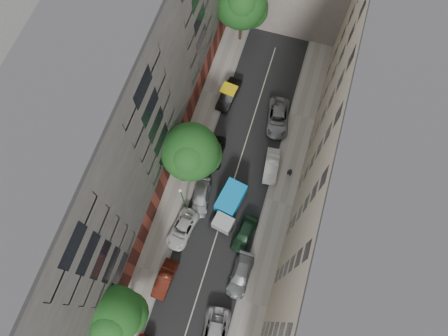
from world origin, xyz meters
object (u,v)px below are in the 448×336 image
at_px(tarp_truck, 229,206).
at_px(car_left_2, 182,229).
at_px(lamp_post, 182,196).
at_px(car_right_1, 241,275).
at_px(tree_mid, 191,154).
at_px(car_right_3, 271,166).
at_px(car_left_4, 216,152).
at_px(car_right_2, 244,233).
at_px(car_left_3, 201,198).
at_px(car_right_0, 215,336).
at_px(tree_near, 115,316).
at_px(car_left_5, 229,94).
at_px(car_right_4, 278,118).
at_px(pedestrian, 290,172).
at_px(tree_far, 242,6).
at_px(car_left_1, 165,279).

height_order(tarp_truck, car_left_2, tarp_truck).
bearing_deg(lamp_post, car_right_1, -34.44).
xyz_separation_m(car_left_2, tree_mid, (-0.90, 6.71, 4.63)).
bearing_deg(car_right_3, car_left_4, 175.28).
bearing_deg(car_right_2, car_left_3, 165.37).
relative_size(car_right_0, tree_near, 0.70).
bearing_deg(car_right_3, car_right_2, -102.08).
relative_size(tarp_truck, car_left_4, 1.44).
distance_m(car_right_2, lamp_post, 7.71).
xyz_separation_m(car_left_3, car_left_5, (-0.80, 13.20, 0.12)).
xyz_separation_m(car_left_5, car_right_4, (6.40, -1.37, -0.00)).
bearing_deg(car_right_3, pedestrian, -13.09).
bearing_deg(pedestrian, car_right_2, 81.10).
height_order(tree_mid, tree_far, tree_far).
xyz_separation_m(car_left_5, tree_mid, (-0.90, -10.36, 4.53)).
distance_m(car_right_3, pedestrian, 2.14).
bearing_deg(car_right_0, car_left_2, 118.44).
relative_size(car_right_1, lamp_post, 0.82).
height_order(car_right_1, pedestrian, pedestrian).
relative_size(car_left_4, car_right_4, 0.73).
bearing_deg(tree_mid, car_left_5, 85.01).
bearing_deg(car_left_3, car_left_2, -110.97).
height_order(car_left_2, pedestrian, pedestrian).
height_order(car_right_2, lamp_post, lamp_post).
distance_m(car_left_5, tree_mid, 11.35).
height_order(car_left_2, car_left_5, car_left_5).
bearing_deg(car_left_4, car_left_1, -97.92).
height_order(car_right_3, tree_near, tree_near).
height_order(car_left_4, tree_near, tree_near).
xyz_separation_m(car_right_1, tree_mid, (-8.10, 9.44, 4.60)).
bearing_deg(car_left_5, car_left_1, -82.88).
xyz_separation_m(car_left_4, lamp_post, (-1.40, -6.85, 3.06)).
xyz_separation_m(car_left_3, tree_mid, (-1.70, 2.84, 4.65)).
height_order(car_left_4, car_left_5, car_left_5).
bearing_deg(car_left_5, lamp_post, -85.26).
distance_m(tree_near, lamp_post, 12.58).
xyz_separation_m(car_right_1, pedestrian, (2.11, 12.16, 0.29)).
bearing_deg(car_left_1, car_right_0, -25.41).
distance_m(car_left_4, car_right_0, 19.23).
relative_size(car_left_2, car_right_4, 0.87).
height_order(tree_near, lamp_post, tree_near).
xyz_separation_m(car_left_2, car_right_2, (6.40, 1.47, 0.07)).
bearing_deg(car_left_2, tree_near, -95.85).
bearing_deg(car_left_4, car_right_0, -77.90).
xyz_separation_m(car_right_0, car_right_1, (0.80, 6.20, -0.07)).
bearing_deg(car_right_2, pedestrian, 78.51).
relative_size(car_left_5, car_right_4, 0.85).
xyz_separation_m(car_left_1, car_right_3, (7.20, 15.00, 0.02)).
distance_m(car_right_1, car_right_3, 12.40).
height_order(car_left_2, car_right_3, car_right_3).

